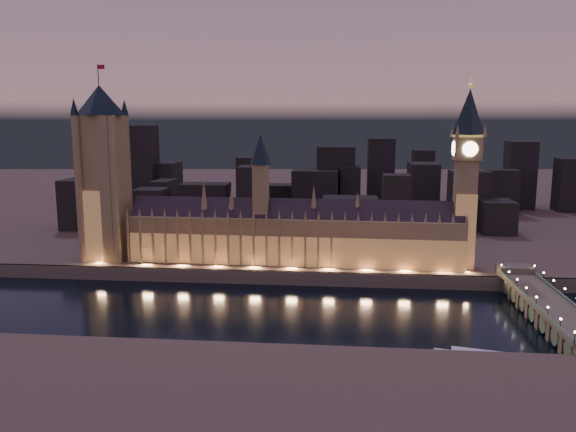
# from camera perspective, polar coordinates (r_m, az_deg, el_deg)

# --- Properties ---
(ground_plane) EXTENTS (2000.00, 2000.00, 0.00)m
(ground_plane) POSITION_cam_1_polar(r_m,az_deg,el_deg) (288.69, -2.06, -9.29)
(ground_plane) COLOR black
(ground_plane) RESTS_ON ground
(north_bank) EXTENTS (2000.00, 960.00, 8.00)m
(north_bank) POSITION_cam_1_polar(r_m,az_deg,el_deg) (796.52, 2.84, 3.19)
(north_bank) COLOR #4D413A
(north_bank) RESTS_ON ground
(embankment_wall) EXTENTS (2000.00, 2.50, 8.00)m
(embankment_wall) POSITION_cam_1_polar(r_m,az_deg,el_deg) (326.31, -1.12, -6.29)
(embankment_wall) COLOR #544946
(embankment_wall) RESTS_ON ground
(palace_of_westminster) EXTENTS (202.00, 25.72, 78.00)m
(palace_of_westminster) POSITION_cam_1_polar(r_m,az_deg,el_deg) (340.39, 0.43, -1.75)
(palace_of_westminster) COLOR olive
(palace_of_westminster) RESTS_ON north_bank
(victoria_tower) EXTENTS (31.68, 31.68, 118.88)m
(victoria_tower) POSITION_cam_1_polar(r_m,az_deg,el_deg) (364.27, -18.28, 4.97)
(victoria_tower) COLOR olive
(victoria_tower) RESTS_ON north_bank
(elizabeth_tower) EXTENTS (18.00, 18.00, 110.23)m
(elizabeth_tower) POSITION_cam_1_polar(r_m,az_deg,el_deg) (341.05, 17.68, 5.14)
(elizabeth_tower) COLOR olive
(elizabeth_tower) RESTS_ON north_bank
(westminster_bridge) EXTENTS (18.66, 113.00, 15.90)m
(westminster_bridge) POSITION_cam_1_polar(r_m,az_deg,el_deg) (297.67, 24.62, -8.38)
(westminster_bridge) COLOR #544946
(westminster_bridge) RESTS_ON ground
(river_boat) EXTENTS (47.41, 20.33, 4.50)m
(river_boat) POSITION_cam_1_polar(r_m,az_deg,el_deg) (238.49, 19.24, -13.64)
(river_boat) COLOR #544946
(river_boat) RESTS_ON ground
(city_backdrop) EXTENTS (467.52, 215.63, 80.75)m
(city_backdrop) POSITION_cam_1_polar(r_m,az_deg,el_deg) (522.02, 5.90, 2.72)
(city_backdrop) COLOR black
(city_backdrop) RESTS_ON north_bank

